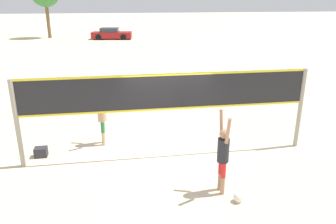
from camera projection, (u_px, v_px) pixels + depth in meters
name	position (u px, v px, depth m)	size (l,w,h in m)	color
ground_plane	(168.00, 155.00, 9.94)	(200.00, 200.00, 0.00)	beige
volleyball_net	(168.00, 99.00, 9.35)	(8.45, 0.13, 2.52)	gray
player_spiker	(223.00, 152.00, 7.71)	(0.28, 0.69, 2.04)	tan
player_blocker	(102.00, 114.00, 10.38)	(0.28, 0.68, 1.96)	tan
volleyball	(238.00, 198.00, 7.62)	(0.23, 0.23, 0.23)	silver
gear_bag	(41.00, 152.00, 9.81)	(0.36, 0.30, 0.29)	#2D2D33
parked_car_near	(111.00, 34.00, 37.71)	(4.74, 2.43, 1.29)	maroon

